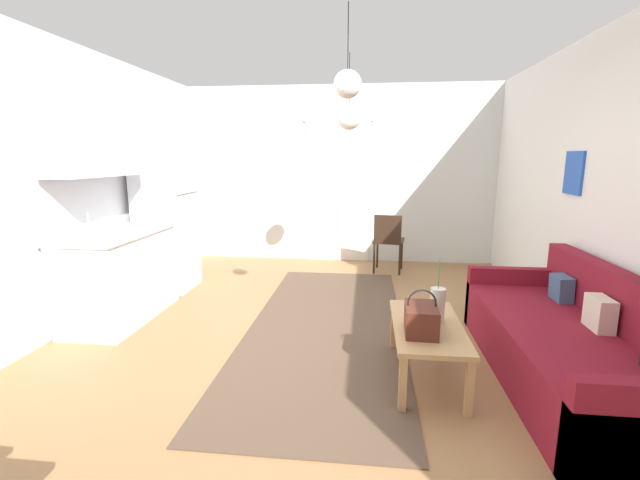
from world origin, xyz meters
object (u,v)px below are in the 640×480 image
(bamboo_vase, at_px, (437,305))
(pendant_lamp_far, at_px, (349,117))
(coffee_table, at_px, (427,331))
(accent_chair, at_px, (388,239))
(couch, at_px, (575,348))
(refrigerator, at_px, (166,220))
(pendant_lamp_near, at_px, (348,84))
(handbag, at_px, (421,319))

(bamboo_vase, xyz_separation_m, pendant_lamp_far, (-0.75, 1.64, 1.50))
(coffee_table, height_order, accent_chair, accent_chair)
(couch, relative_size, refrigerator, 1.26)
(accent_chair, relative_size, pendant_lamp_far, 1.07)
(couch, xyz_separation_m, accent_chair, (-1.22, 2.88, 0.22))
(couch, distance_m, refrigerator, 4.44)
(coffee_table, xyz_separation_m, pendant_lamp_near, (-0.63, 0.23, 1.79))
(coffee_table, relative_size, bamboo_vase, 2.14)
(bamboo_vase, height_order, refrigerator, refrigerator)
(accent_chair, bearing_deg, couch, 121.85)
(bamboo_vase, xyz_separation_m, refrigerator, (-3.00, 1.82, 0.32))
(bamboo_vase, bearing_deg, refrigerator, 148.78)
(pendant_lamp_far, bearing_deg, bamboo_vase, -65.31)
(bamboo_vase, bearing_deg, handbag, -121.92)
(coffee_table, relative_size, refrigerator, 0.58)
(couch, xyz_separation_m, bamboo_vase, (-0.99, 0.03, 0.28))
(coffee_table, relative_size, pendant_lamp_near, 1.54)
(coffee_table, bearing_deg, couch, 2.12)
(couch, distance_m, coffee_table, 1.07)
(couch, height_order, bamboo_vase, bamboo_vase)
(handbag, xyz_separation_m, accent_chair, (-0.08, 3.09, -0.03))
(coffee_table, xyz_separation_m, refrigerator, (-2.93, 1.89, 0.50))
(accent_chair, bearing_deg, pendant_lamp_far, 75.59)
(handbag, relative_size, pendant_lamp_far, 0.41)
(coffee_table, bearing_deg, refrigerator, 147.23)
(coffee_table, distance_m, refrigerator, 3.52)
(bamboo_vase, bearing_deg, pendant_lamp_near, 166.39)
(coffee_table, bearing_deg, pendant_lamp_far, 111.72)
(handbag, xyz_separation_m, pendant_lamp_far, (-0.61, 1.87, 1.53))
(refrigerator, height_order, pendant_lamp_near, pendant_lamp_near)
(pendant_lamp_near, relative_size, pendant_lamp_far, 0.83)
(accent_chair, distance_m, pendant_lamp_near, 3.20)
(bamboo_vase, distance_m, refrigerator, 3.53)
(bamboo_vase, relative_size, accent_chair, 0.56)
(bamboo_vase, relative_size, pendant_lamp_near, 0.72)
(pendant_lamp_near, bearing_deg, coffee_table, -20.54)
(pendant_lamp_near, xyz_separation_m, pendant_lamp_far, (-0.05, 1.47, -0.10))
(bamboo_vase, bearing_deg, pendant_lamp_far, 114.69)
(pendant_lamp_far, bearing_deg, coffee_table, -68.28)
(pendant_lamp_far, bearing_deg, accent_chair, 66.65)
(refrigerator, bearing_deg, pendant_lamp_far, -4.62)
(coffee_table, height_order, refrigerator, refrigerator)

